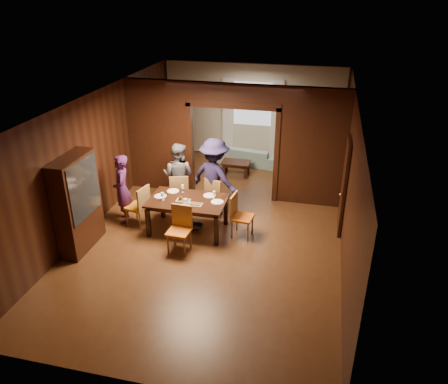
% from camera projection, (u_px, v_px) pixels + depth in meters
% --- Properties ---
extents(floor, '(9.00, 9.00, 0.00)m').
position_uv_depth(floor, '(218.00, 225.00, 10.00)').
color(floor, '#512C16').
rests_on(floor, ground).
extents(ceiling, '(5.50, 9.00, 0.02)m').
position_uv_depth(ceiling, '(217.00, 99.00, 8.74)').
color(ceiling, silver).
rests_on(ceiling, room_walls).
extents(room_walls, '(5.52, 9.01, 2.90)m').
position_uv_depth(room_walls, '(235.00, 136.00, 11.00)').
color(room_walls, black).
rests_on(room_walls, floor).
extents(person_purple, '(0.59, 0.69, 1.61)m').
position_uv_depth(person_purple, '(122.00, 189.00, 9.84)').
color(person_purple, '#421A4C').
rests_on(person_purple, floor).
extents(person_grey, '(0.86, 0.71, 1.65)m').
position_uv_depth(person_grey, '(178.00, 176.00, 10.45)').
color(person_grey, slate).
rests_on(person_grey, floor).
extents(person_navy, '(1.39, 1.12, 1.88)m').
position_uv_depth(person_navy, '(215.00, 177.00, 10.10)').
color(person_navy, '#1A1536').
rests_on(person_navy, floor).
extents(sofa, '(1.92, 0.99, 0.53)m').
position_uv_depth(sofa, '(248.00, 155.00, 13.26)').
color(sofa, '#82AAAA').
rests_on(sofa, floor).
extents(serving_bowl, '(0.33, 0.33, 0.08)m').
position_uv_depth(serving_bowl, '(195.00, 197.00, 9.50)').
color(serving_bowl, black).
rests_on(serving_bowl, dining_table).
extents(dining_table, '(1.68, 1.04, 0.76)m').
position_uv_depth(dining_table, '(188.00, 215.00, 9.63)').
color(dining_table, black).
rests_on(dining_table, floor).
extents(coffee_table, '(0.80, 0.50, 0.40)m').
position_uv_depth(coffee_table, '(236.00, 168.00, 12.52)').
color(coffee_table, black).
rests_on(coffee_table, floor).
extents(chair_left, '(0.53, 0.53, 0.97)m').
position_uv_depth(chair_left, '(137.00, 206.00, 9.81)').
color(chair_left, orange).
rests_on(chair_left, floor).
extents(chair_right, '(0.48, 0.48, 0.97)m').
position_uv_depth(chair_right, '(242.00, 216.00, 9.37)').
color(chair_right, '#CC5B13').
rests_on(chair_right, floor).
extents(chair_far_l, '(0.56, 0.56, 0.97)m').
position_uv_depth(chair_far_l, '(180.00, 192.00, 10.45)').
color(chair_far_l, red).
rests_on(chair_far_l, floor).
extents(chair_far_r, '(0.56, 0.56, 0.97)m').
position_uv_depth(chair_far_r, '(217.00, 196.00, 10.27)').
color(chair_far_r, '#E95815').
rests_on(chair_far_r, floor).
extents(chair_near, '(0.46, 0.46, 0.97)m').
position_uv_depth(chair_near, '(179.00, 230.00, 8.84)').
color(chair_near, orange).
rests_on(chair_near, floor).
extents(hutch, '(0.40, 1.20, 2.00)m').
position_uv_depth(hutch, '(77.00, 204.00, 8.78)').
color(hutch, black).
rests_on(hutch, floor).
extents(door_right, '(0.06, 0.90, 2.10)m').
position_uv_depth(door_right, '(344.00, 186.00, 9.43)').
color(door_right, black).
rests_on(door_right, floor).
extents(window_far, '(1.20, 0.03, 1.30)m').
position_uv_depth(window_far, '(253.00, 104.00, 13.16)').
color(window_far, silver).
rests_on(window_far, back_wall).
extents(curtain_left, '(0.35, 0.06, 2.40)m').
position_uv_depth(curtain_left, '(228.00, 117.00, 13.47)').
color(curtain_left, white).
rests_on(curtain_left, back_wall).
extents(curtain_right, '(0.35, 0.06, 2.40)m').
position_uv_depth(curtain_right, '(277.00, 120.00, 13.16)').
color(curtain_right, white).
rests_on(curtain_right, back_wall).
extents(plate_left, '(0.27, 0.27, 0.01)m').
position_uv_depth(plate_left, '(160.00, 196.00, 9.61)').
color(plate_left, silver).
rests_on(plate_left, dining_table).
extents(plate_far_l, '(0.27, 0.27, 0.01)m').
position_uv_depth(plate_far_l, '(173.00, 191.00, 9.84)').
color(plate_far_l, white).
rests_on(plate_far_l, dining_table).
extents(plate_far_r, '(0.27, 0.27, 0.01)m').
position_uv_depth(plate_far_r, '(209.00, 195.00, 9.64)').
color(plate_far_r, white).
rests_on(plate_far_r, dining_table).
extents(plate_right, '(0.27, 0.27, 0.01)m').
position_uv_depth(plate_right, '(217.00, 202.00, 9.36)').
color(plate_right, white).
rests_on(plate_right, dining_table).
extents(plate_near, '(0.27, 0.27, 0.01)m').
position_uv_depth(plate_near, '(183.00, 207.00, 9.14)').
color(plate_near, white).
rests_on(plate_near, dining_table).
extents(platter_a, '(0.30, 0.20, 0.04)m').
position_uv_depth(platter_a, '(183.00, 200.00, 9.41)').
color(platter_a, gray).
rests_on(platter_a, dining_table).
extents(platter_b, '(0.30, 0.20, 0.04)m').
position_uv_depth(platter_b, '(195.00, 204.00, 9.24)').
color(platter_b, gray).
rests_on(platter_b, dining_table).
extents(wineglass_left, '(0.08, 0.08, 0.18)m').
position_uv_depth(wineglass_left, '(163.00, 196.00, 9.41)').
color(wineglass_left, silver).
rests_on(wineglass_left, dining_table).
extents(wineglass_far, '(0.08, 0.08, 0.18)m').
position_uv_depth(wineglass_far, '(183.00, 189.00, 9.77)').
color(wineglass_far, white).
rests_on(wineglass_far, dining_table).
extents(wineglass_right, '(0.08, 0.08, 0.18)m').
position_uv_depth(wineglass_right, '(214.00, 195.00, 9.47)').
color(wineglass_right, white).
rests_on(wineglass_right, dining_table).
extents(tumbler, '(0.07, 0.07, 0.14)m').
position_uv_depth(tumbler, '(186.00, 202.00, 9.22)').
color(tumbler, white).
rests_on(tumbler, dining_table).
extents(condiment_jar, '(0.08, 0.08, 0.11)m').
position_uv_depth(condiment_jar, '(180.00, 199.00, 9.39)').
color(condiment_jar, '#4B2B11').
rests_on(condiment_jar, dining_table).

